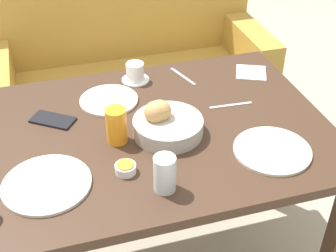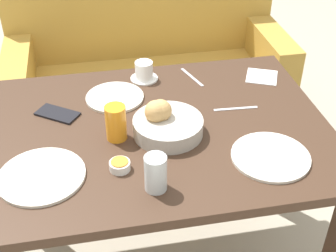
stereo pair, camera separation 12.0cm
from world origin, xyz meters
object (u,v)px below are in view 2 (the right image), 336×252
object	(u,v)px
plate_near_left	(42,176)
knife_silver	(236,109)
fork_silver	(192,77)
plate_far_center	(115,97)
jam_bowl_honey	(120,165)
juice_glass	(116,123)
napkin	(262,77)
plate_near_right	(271,157)
water_tumbler	(156,173)
couch	(147,81)
cell_phone	(57,114)
coffee_cup	(144,72)
bread_basket	(166,122)

from	to	relation	value
plate_near_left	knife_silver	bearing A→B (deg)	19.78
fork_silver	plate_far_center	bearing A→B (deg)	-162.72
jam_bowl_honey	fork_silver	distance (m)	0.61
juice_glass	napkin	distance (m)	0.68
plate_near_right	water_tumbler	world-z (taller)	water_tumbler
couch	plate_far_center	size ratio (longest dim) A/B	7.03
plate_near_right	water_tumbler	bearing A→B (deg)	-169.84
plate_far_center	fork_silver	world-z (taller)	plate_far_center
plate_near_right	cell_phone	distance (m)	0.75
juice_glass	fork_silver	distance (m)	0.48
couch	plate_near_right	world-z (taller)	couch
plate_near_right	cell_phone	size ratio (longest dim) A/B	1.49
plate_far_center	jam_bowl_honey	world-z (taller)	jam_bowl_honey
plate_far_center	napkin	size ratio (longest dim) A/B	1.37
water_tumbler	juice_glass	bearing A→B (deg)	108.04
fork_silver	juice_glass	bearing A→B (deg)	-134.41
plate_far_center	napkin	xyz separation A→B (m)	(0.59, 0.05, -0.00)
plate_near_left	napkin	bearing A→B (deg)	27.62
plate_near_right	coffee_cup	size ratio (longest dim) A/B	2.27
water_tumbler	knife_silver	world-z (taller)	water_tumbler
couch	plate_near_left	distance (m)	1.43
water_tumbler	jam_bowl_honey	bearing A→B (deg)	132.39
plate_near_right	napkin	xyz separation A→B (m)	(0.15, 0.49, -0.00)
plate_near_left	knife_silver	world-z (taller)	plate_near_left
water_tumbler	fork_silver	distance (m)	0.66
coffee_cup	water_tumbler	bearing A→B (deg)	-95.45
plate_near_left	napkin	xyz separation A→B (m)	(0.85, 0.44, -0.00)
plate_far_center	fork_silver	xyz separation A→B (m)	(0.32, 0.10, -0.00)
plate_near_left	jam_bowl_honey	bearing A→B (deg)	-1.96
plate_near_right	napkin	world-z (taller)	plate_near_right
water_tumbler	cell_phone	xyz separation A→B (m)	(-0.28, 0.44, -0.05)
couch	coffee_cup	distance (m)	0.89
coffee_cup	couch	bearing A→B (deg)	81.17
juice_glass	jam_bowl_honey	bearing A→B (deg)	-92.61
juice_glass	jam_bowl_honey	world-z (taller)	juice_glass
couch	juice_glass	distance (m)	1.24
coffee_cup	cell_phone	world-z (taller)	coffee_cup
juice_glass	coffee_cup	xyz separation A→B (m)	(0.15, 0.36, -0.03)
couch	fork_silver	world-z (taller)	couch
plate_near_left	juice_glass	xyz separation A→B (m)	(0.24, 0.15, 0.06)
plate_near_right	fork_silver	size ratio (longest dim) A/B	1.58
knife_silver	napkin	distance (m)	0.26
bread_basket	knife_silver	bearing A→B (deg)	18.49
knife_silver	cell_phone	bearing A→B (deg)	172.48
plate_far_center	juice_glass	size ratio (longest dim) A/B	1.78
plate_near_left	juice_glass	world-z (taller)	juice_glass
plate_near_left	plate_far_center	world-z (taller)	same
water_tumbler	plate_near_right	bearing A→B (deg)	10.16
coffee_cup	knife_silver	distance (m)	0.40
bread_basket	coffee_cup	world-z (taller)	bread_basket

